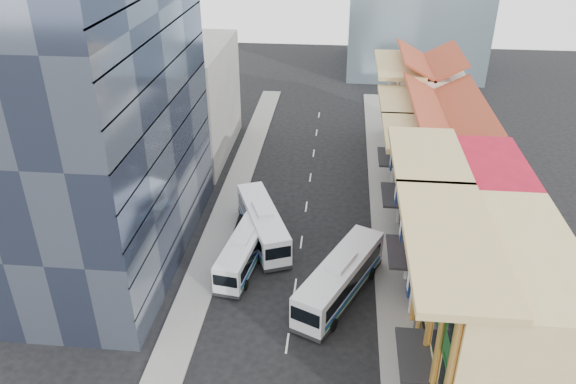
# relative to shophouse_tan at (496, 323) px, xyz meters

# --- Properties ---
(sidewalk_right) EXTENTS (3.00, 90.00, 0.15)m
(sidewalk_right) POSITION_rel_shophouse_tan_xyz_m (-5.50, 17.00, -5.92)
(sidewalk_right) COLOR slate
(sidewalk_right) RESTS_ON ground
(sidewalk_left) EXTENTS (3.00, 90.00, 0.15)m
(sidewalk_left) POSITION_rel_shophouse_tan_xyz_m (-22.50, 17.00, -5.92)
(sidewalk_left) COLOR slate
(sidewalk_left) RESTS_ON ground
(shophouse_tan) EXTENTS (8.00, 14.00, 12.00)m
(shophouse_tan) POSITION_rel_shophouse_tan_xyz_m (0.00, 0.00, 0.00)
(shophouse_tan) COLOR #D1BB79
(shophouse_tan) RESTS_ON ground
(shophouse_red) EXTENTS (8.00, 10.00, 12.00)m
(shophouse_red) POSITION_rel_shophouse_tan_xyz_m (0.00, 12.00, 0.00)
(shophouse_red) COLOR #A81327
(shophouse_red) RESTS_ON ground
(shophouse_cream_near) EXTENTS (8.00, 9.00, 10.00)m
(shophouse_cream_near) POSITION_rel_shophouse_tan_xyz_m (0.00, 21.50, -1.00)
(shophouse_cream_near) COLOR beige
(shophouse_cream_near) RESTS_ON ground
(shophouse_cream_mid) EXTENTS (8.00, 9.00, 10.00)m
(shophouse_cream_mid) POSITION_rel_shophouse_tan_xyz_m (0.00, 30.50, -1.00)
(shophouse_cream_mid) COLOR beige
(shophouse_cream_mid) RESTS_ON ground
(shophouse_cream_far) EXTENTS (8.00, 12.00, 11.00)m
(shophouse_cream_far) POSITION_rel_shophouse_tan_xyz_m (0.00, 41.00, -0.50)
(shophouse_cream_far) COLOR beige
(shophouse_cream_far) RESTS_ON ground
(office_tower) EXTENTS (12.00, 26.00, 30.00)m
(office_tower) POSITION_rel_shophouse_tan_xyz_m (-31.00, 14.00, 9.00)
(office_tower) COLOR #39425A
(office_tower) RESTS_ON ground
(office_block_far) EXTENTS (10.00, 18.00, 14.00)m
(office_block_far) POSITION_rel_shophouse_tan_xyz_m (-30.00, 37.00, 1.00)
(office_block_far) COLOR gray
(office_block_far) RESTS_ON ground
(bus_left_near) EXTENTS (3.92, 10.69, 3.35)m
(bus_left_near) POSITION_rel_shophouse_tan_xyz_m (-18.95, 12.75, -4.33)
(bus_left_near) COLOR white
(bus_left_near) RESTS_ON ground
(bus_left_far) EXTENTS (6.87, 11.90, 3.76)m
(bus_left_far) POSITION_rel_shophouse_tan_xyz_m (-17.84, 17.17, -4.12)
(bus_left_far) COLOR white
(bus_left_far) RESTS_ON ground
(bus_right) EXTENTS (7.77, 12.38, 3.95)m
(bus_right) POSITION_rel_shophouse_tan_xyz_m (-10.13, 9.02, -4.03)
(bus_right) COLOR silver
(bus_right) RESTS_ON ground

